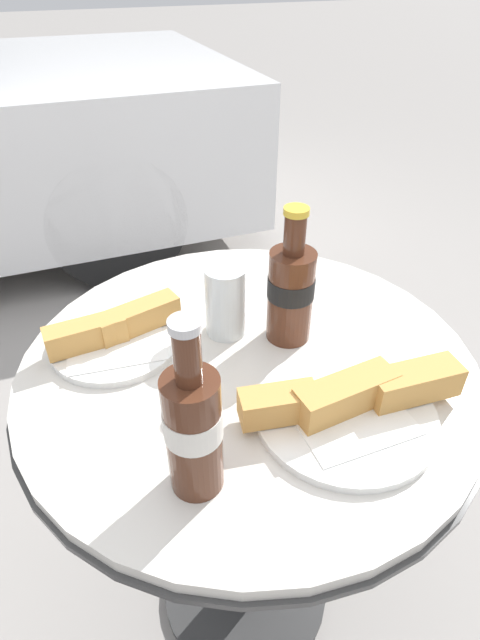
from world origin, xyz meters
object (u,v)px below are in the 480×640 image
bistro_table (247,438)px  cola_bottle_right (193,427)px  lunch_plate_near (350,403)px  cola_bottle_left (291,290)px  lunch_plate_far (115,334)px  drinking_glass (226,304)px

bistro_table → cola_bottle_right: size_ratio=3.14×
bistro_table → lunch_plate_near: lunch_plate_near is taller
cola_bottle_left → lunch_plate_far: cola_bottle_left is taller
drinking_glass → lunch_plate_near: size_ratio=0.39×
cola_bottle_left → lunch_plate_near: bearing=-89.0°
bistro_table → drinking_glass: (-0.01, 0.08, 0.24)m
bistro_table → cola_bottle_left: cola_bottle_left is taller
lunch_plate_far → lunch_plate_near: bearing=-44.5°
cola_bottle_left → drinking_glass: size_ratio=1.86×
drinking_glass → lunch_plate_far: size_ratio=0.55×
bistro_table → lunch_plate_near: size_ratio=2.43×
cola_bottle_right → drinking_glass: size_ratio=1.98×
lunch_plate_near → lunch_plate_far: 0.38m
drinking_glass → lunch_plate_near: (0.09, -0.23, -0.03)m
bistro_table → cola_bottle_left: bearing=20.6°
cola_bottle_left → lunch_plate_near: size_ratio=0.73×
bistro_table → drinking_glass: drinking_glass is taller
drinking_glass → cola_bottle_left: bearing=-27.2°
bistro_table → drinking_glass: size_ratio=6.22×
cola_bottle_left → lunch_plate_near: cola_bottle_left is taller
lunch_plate_near → lunch_plate_far: (-0.27, 0.27, -0.00)m
cola_bottle_left → cola_bottle_right: 0.31m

